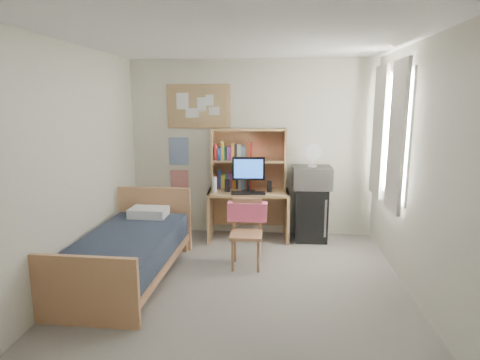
# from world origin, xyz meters

# --- Properties ---
(floor) EXTENTS (3.60, 4.20, 0.02)m
(floor) POSITION_xyz_m (0.00, 0.00, -0.01)
(floor) COLOR gray
(floor) RESTS_ON ground
(ceiling) EXTENTS (3.60, 4.20, 0.02)m
(ceiling) POSITION_xyz_m (0.00, 0.00, 2.60)
(ceiling) COLOR white
(ceiling) RESTS_ON wall_back
(wall_back) EXTENTS (3.60, 0.04, 2.60)m
(wall_back) POSITION_xyz_m (0.00, 2.10, 1.30)
(wall_back) COLOR beige
(wall_back) RESTS_ON floor
(wall_front) EXTENTS (3.60, 0.04, 2.60)m
(wall_front) POSITION_xyz_m (0.00, -2.10, 1.30)
(wall_front) COLOR beige
(wall_front) RESTS_ON floor
(wall_left) EXTENTS (0.04, 4.20, 2.60)m
(wall_left) POSITION_xyz_m (-1.80, 0.00, 1.30)
(wall_left) COLOR beige
(wall_left) RESTS_ON floor
(wall_right) EXTENTS (0.04, 4.20, 2.60)m
(wall_right) POSITION_xyz_m (1.80, 0.00, 1.30)
(wall_right) COLOR beige
(wall_right) RESTS_ON floor
(window_unit) EXTENTS (0.10, 1.40, 1.70)m
(window_unit) POSITION_xyz_m (1.75, 1.20, 1.60)
(window_unit) COLOR white
(window_unit) RESTS_ON wall_right
(curtain_left) EXTENTS (0.04, 0.55, 1.70)m
(curtain_left) POSITION_xyz_m (1.72, 0.80, 1.60)
(curtain_left) COLOR silver
(curtain_left) RESTS_ON wall_right
(curtain_right) EXTENTS (0.04, 0.55, 1.70)m
(curtain_right) POSITION_xyz_m (1.72, 1.60, 1.60)
(curtain_right) COLOR silver
(curtain_right) RESTS_ON wall_right
(bulletin_board) EXTENTS (0.94, 0.03, 0.64)m
(bulletin_board) POSITION_xyz_m (-0.78, 2.08, 1.92)
(bulletin_board) COLOR tan
(bulletin_board) RESTS_ON wall_back
(poster_wave) EXTENTS (0.30, 0.01, 0.42)m
(poster_wave) POSITION_xyz_m (-1.10, 2.09, 1.25)
(poster_wave) COLOR #27539C
(poster_wave) RESTS_ON wall_back
(poster_japan) EXTENTS (0.28, 0.01, 0.36)m
(poster_japan) POSITION_xyz_m (-1.10, 2.09, 0.78)
(poster_japan) COLOR red
(poster_japan) RESTS_ON wall_back
(desk) EXTENTS (1.19, 0.65, 0.72)m
(desk) POSITION_xyz_m (-0.02, 1.79, 0.36)
(desk) COLOR tan
(desk) RESTS_ON floor
(desk_chair) EXTENTS (0.42, 0.42, 0.83)m
(desk_chair) POSITION_xyz_m (0.03, 0.76, 0.41)
(desk_chair) COLOR tan
(desk_chair) RESTS_ON floor
(mini_fridge) EXTENTS (0.47, 0.47, 0.77)m
(mini_fridge) POSITION_xyz_m (0.88, 1.84, 0.39)
(mini_fridge) COLOR black
(mini_fridge) RESTS_ON floor
(bed) EXTENTS (1.00, 1.93, 0.53)m
(bed) POSITION_xyz_m (-1.28, 0.29, 0.26)
(bed) COLOR #1C2433
(bed) RESTS_ON floor
(hutch) EXTENTS (1.10, 0.34, 0.89)m
(hutch) POSITION_xyz_m (-0.03, 1.94, 1.17)
(hutch) COLOR tan
(hutch) RESTS_ON desk
(monitor) EXTENTS (0.47, 0.07, 0.50)m
(monitor) POSITION_xyz_m (-0.01, 1.73, 0.97)
(monitor) COLOR black
(monitor) RESTS_ON desk
(keyboard) EXTENTS (0.49, 0.18, 0.02)m
(keyboard) POSITION_xyz_m (-0.01, 1.59, 0.73)
(keyboard) COLOR black
(keyboard) RESTS_ON desk
(speaker_left) EXTENTS (0.08, 0.08, 0.18)m
(speaker_left) POSITION_xyz_m (-0.31, 1.71, 0.81)
(speaker_left) COLOR black
(speaker_left) RESTS_ON desk
(speaker_right) EXTENTS (0.07, 0.07, 0.16)m
(speaker_right) POSITION_xyz_m (0.28, 1.75, 0.80)
(speaker_right) COLOR black
(speaker_right) RESTS_ON desk
(water_bottle) EXTENTS (0.07, 0.07, 0.22)m
(water_bottle) POSITION_xyz_m (-0.49, 1.66, 0.83)
(water_bottle) COLOR white
(water_bottle) RESTS_ON desk
(hoodie) EXTENTS (0.49, 0.16, 0.23)m
(hoodie) POSITION_xyz_m (0.03, 0.96, 0.64)
(hoodie) COLOR #FF6189
(hoodie) RESTS_ON desk_chair
(microwave) EXTENTS (0.55, 0.42, 0.31)m
(microwave) POSITION_xyz_m (0.88, 1.82, 0.93)
(microwave) COLOR #BABABF
(microwave) RESTS_ON mini_fridge
(desk_fan) EXTENTS (0.24, 0.24, 0.30)m
(desk_fan) POSITION_xyz_m (0.88, 1.82, 1.24)
(desk_fan) COLOR white
(desk_fan) RESTS_ON microwave
(pillow) EXTENTS (0.48, 0.34, 0.11)m
(pillow) POSITION_xyz_m (-1.26, 1.04, 0.58)
(pillow) COLOR white
(pillow) RESTS_ON bed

